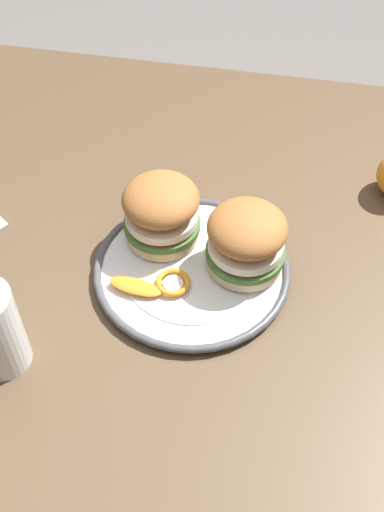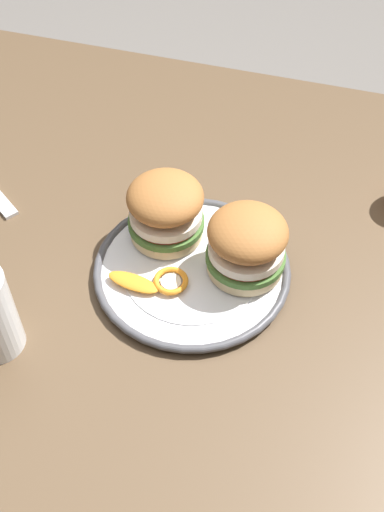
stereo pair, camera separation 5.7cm
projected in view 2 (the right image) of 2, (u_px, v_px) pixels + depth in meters
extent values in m
plane|color=slate|center=(171.00, 460.00, 1.52)|extent=(8.00, 8.00, 0.00)
cube|color=brown|center=(159.00, 266.00, 0.97)|extent=(1.24, 1.03, 0.03)
cube|color=brown|center=(12.00, 178.00, 1.63)|extent=(0.06, 0.06, 0.71)
cylinder|color=white|center=(192.00, 271.00, 0.93)|extent=(0.26, 0.26, 0.01)
torus|color=#4C4C51|center=(192.00, 268.00, 0.93)|extent=(0.29, 0.29, 0.01)
cylinder|color=white|center=(192.00, 268.00, 0.93)|extent=(0.20, 0.20, 0.00)
cylinder|color=beige|center=(167.00, 228.00, 0.96)|extent=(0.11, 0.11, 0.02)
cylinder|color=#477033|center=(166.00, 222.00, 0.95)|extent=(0.11, 0.11, 0.01)
cylinder|color=#BC3828|center=(166.00, 218.00, 0.94)|extent=(0.10, 0.10, 0.01)
cylinder|color=silver|center=(166.00, 213.00, 0.94)|extent=(0.11, 0.11, 0.01)
ellipsoid|color=#A36633|center=(165.00, 197.00, 0.91)|extent=(0.14, 0.14, 0.05)
cylinder|color=beige|center=(245.00, 263.00, 0.92)|extent=(0.11, 0.11, 0.02)
cylinder|color=#477033|center=(246.00, 256.00, 0.91)|extent=(0.11, 0.11, 0.01)
cylinder|color=#BC3828|center=(246.00, 253.00, 0.90)|extent=(0.10, 0.10, 0.01)
cylinder|color=silver|center=(246.00, 248.00, 0.89)|extent=(0.11, 0.11, 0.01)
ellipsoid|color=#A36633|center=(248.00, 232.00, 0.87)|extent=(0.12, 0.12, 0.05)
torus|color=orange|center=(171.00, 281.00, 0.90)|extent=(0.06, 0.06, 0.01)
cylinder|color=#F4E5C6|center=(171.00, 282.00, 0.90)|extent=(0.03, 0.03, 0.00)
ellipsoid|color=orange|center=(133.00, 282.00, 0.90)|extent=(0.08, 0.04, 0.01)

